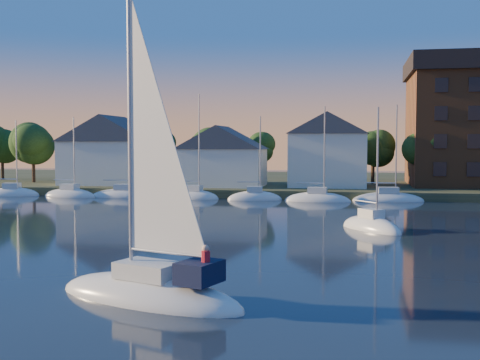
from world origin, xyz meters
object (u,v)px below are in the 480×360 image
(clubhouse_west, at_px, (113,149))
(clubhouse_east, at_px, (328,149))
(hero_sailboat, at_px, (151,287))
(clubhouse_centre, at_px, (222,155))
(drifting_sailboat_right, at_px, (371,229))

(clubhouse_west, xyz_separation_m, clubhouse_east, (30.00, 1.00, 0.07))
(clubhouse_west, bearing_deg, clubhouse_east, 1.91)
(clubhouse_west, bearing_deg, hero_sailboat, -65.81)
(clubhouse_west, distance_m, clubhouse_centre, 16.05)
(clubhouse_east, height_order, drifting_sailboat_right, clubhouse_east)
(hero_sailboat, bearing_deg, clubhouse_centre, -61.32)
(clubhouse_west, relative_size, hero_sailboat, 0.93)
(clubhouse_centre, relative_size, hero_sailboat, 0.79)
(hero_sailboat, relative_size, drifting_sailboat_right, 1.38)
(clubhouse_centre, bearing_deg, hero_sailboat, -80.65)
(clubhouse_centre, bearing_deg, clubhouse_west, 176.42)
(clubhouse_east, bearing_deg, clubhouse_centre, -171.87)
(clubhouse_west, distance_m, clubhouse_east, 30.02)
(clubhouse_west, xyz_separation_m, drifting_sailboat_right, (34.79, -32.33, -5.84))
(clubhouse_west, xyz_separation_m, clubhouse_centre, (16.00, -1.00, -0.80))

